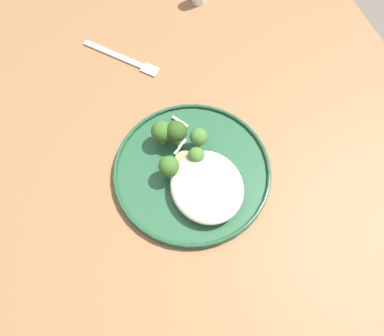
# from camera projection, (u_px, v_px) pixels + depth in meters

# --- Properties ---
(ground) EXTENTS (6.00, 6.00, 0.00)m
(ground) POSITION_uv_depth(u_px,v_px,m) (197.00, 264.00, 1.36)
(ground) COLOR #665B51
(wooden_dining_table) EXTENTS (1.40, 1.00, 0.74)m
(wooden_dining_table) POSITION_uv_depth(u_px,v_px,m) (201.00, 196.00, 0.77)
(wooden_dining_table) COLOR brown
(wooden_dining_table) RESTS_ON ground
(dinner_plate) EXTENTS (0.29, 0.29, 0.02)m
(dinner_plate) POSITION_uv_depth(u_px,v_px,m) (192.00, 171.00, 0.70)
(dinner_plate) COLOR #235133
(dinner_plate) RESTS_ON wooden_dining_table
(noodle_bed) EXTENTS (0.14, 0.13, 0.04)m
(noodle_bed) POSITION_uv_depth(u_px,v_px,m) (207.00, 186.00, 0.66)
(noodle_bed) COLOR beige
(noodle_bed) RESTS_ON dinner_plate
(seared_scallop_on_noodles) EXTENTS (0.03, 0.03, 0.01)m
(seared_scallop_on_noodles) POSITION_uv_depth(u_px,v_px,m) (213.00, 203.00, 0.65)
(seared_scallop_on_noodles) COLOR beige
(seared_scallop_on_noodles) RESTS_ON dinner_plate
(seared_scallop_tiny_bay) EXTENTS (0.03, 0.03, 0.02)m
(seared_scallop_tiny_bay) POSITION_uv_depth(u_px,v_px,m) (206.00, 187.00, 0.67)
(seared_scallop_tiny_bay) COLOR #E5C689
(seared_scallop_tiny_bay) RESTS_ON dinner_plate
(seared_scallop_tilted_round) EXTENTS (0.03, 0.03, 0.01)m
(seared_scallop_tilted_round) POSITION_uv_depth(u_px,v_px,m) (191.00, 210.00, 0.65)
(seared_scallop_tilted_round) COLOR #DBB77A
(seared_scallop_tilted_round) RESTS_ON dinner_plate
(seared_scallop_right_edge) EXTENTS (0.03, 0.03, 0.02)m
(seared_scallop_right_edge) POSITION_uv_depth(u_px,v_px,m) (185.00, 161.00, 0.69)
(seared_scallop_right_edge) COLOR #E5C689
(seared_scallop_right_edge) RESTS_ON dinner_plate
(seared_scallop_half_hidden) EXTENTS (0.03, 0.03, 0.02)m
(seared_scallop_half_hidden) POSITION_uv_depth(u_px,v_px,m) (222.00, 172.00, 0.68)
(seared_scallop_half_hidden) COLOR #E5C689
(seared_scallop_half_hidden) RESTS_ON dinner_plate
(seared_scallop_rear_pale) EXTENTS (0.03, 0.03, 0.02)m
(seared_scallop_rear_pale) POSITION_uv_depth(u_px,v_px,m) (200.00, 168.00, 0.68)
(seared_scallop_rear_pale) COLOR beige
(seared_scallop_rear_pale) RESTS_ON dinner_plate
(seared_scallop_front_small) EXTENTS (0.03, 0.03, 0.02)m
(seared_scallop_front_small) POSITION_uv_depth(u_px,v_px,m) (223.00, 191.00, 0.66)
(seared_scallop_front_small) COLOR #DBB77A
(seared_scallop_front_small) RESTS_ON dinner_plate
(broccoli_floret_rear_charred) EXTENTS (0.04, 0.04, 0.06)m
(broccoli_floret_rear_charred) POSITION_uv_depth(u_px,v_px,m) (176.00, 132.00, 0.68)
(broccoli_floret_rear_charred) COLOR #89A356
(broccoli_floret_rear_charred) RESTS_ON dinner_plate
(broccoli_floret_front_edge) EXTENTS (0.04, 0.04, 0.06)m
(broccoli_floret_front_edge) POSITION_uv_depth(u_px,v_px,m) (162.00, 132.00, 0.69)
(broccoli_floret_front_edge) COLOR #7A994C
(broccoli_floret_front_edge) RESTS_ON dinner_plate
(broccoli_floret_beside_noodles) EXTENTS (0.03, 0.03, 0.05)m
(broccoli_floret_beside_noodles) POSITION_uv_depth(u_px,v_px,m) (199.00, 137.00, 0.68)
(broccoli_floret_beside_noodles) COLOR #7A994C
(broccoli_floret_beside_noodles) RESTS_ON dinner_plate
(broccoli_floret_tall_stalk) EXTENTS (0.04, 0.04, 0.06)m
(broccoli_floret_tall_stalk) POSITION_uv_depth(u_px,v_px,m) (169.00, 167.00, 0.66)
(broccoli_floret_tall_stalk) COLOR #7A994C
(broccoli_floret_tall_stalk) RESTS_ON dinner_plate
(broccoli_floret_small_sprig) EXTENTS (0.03, 0.03, 0.05)m
(broccoli_floret_small_sprig) POSITION_uv_depth(u_px,v_px,m) (197.00, 156.00, 0.67)
(broccoli_floret_small_sprig) COLOR #89A356
(broccoli_floret_small_sprig) RESTS_ON dinner_plate
(onion_sliver_long_sliver) EXTENTS (0.03, 0.03, 0.00)m
(onion_sliver_long_sliver) POSITION_uv_depth(u_px,v_px,m) (180.00, 147.00, 0.71)
(onion_sliver_long_sliver) COLOR silver
(onion_sliver_long_sliver) RESTS_ON dinner_plate
(onion_sliver_short_strip) EXTENTS (0.02, 0.05, 0.00)m
(onion_sliver_short_strip) POSITION_uv_depth(u_px,v_px,m) (190.00, 161.00, 0.70)
(onion_sliver_short_strip) COLOR silver
(onion_sliver_short_strip) RESTS_ON dinner_plate
(onion_sliver_curled_piece) EXTENTS (0.03, 0.02, 0.00)m
(onion_sliver_curled_piece) POSITION_uv_depth(u_px,v_px,m) (180.00, 122.00, 0.73)
(onion_sliver_curled_piece) COLOR silver
(onion_sliver_curled_piece) RESTS_ON dinner_plate
(dinner_fork) EXTENTS (0.15, 0.14, 0.00)m
(dinner_fork) POSITION_uv_depth(u_px,v_px,m) (123.00, 59.00, 0.82)
(dinner_fork) COLOR silver
(dinner_fork) RESTS_ON wooden_dining_table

